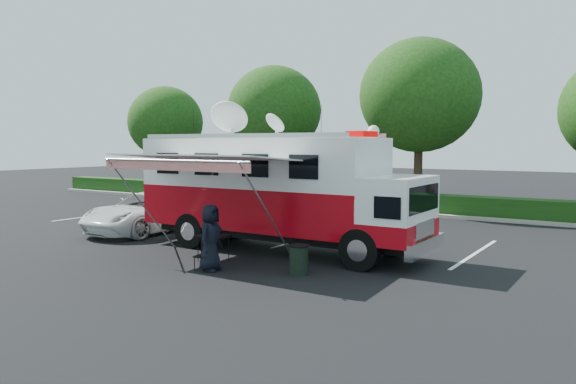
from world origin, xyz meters
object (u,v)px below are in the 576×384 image
command_truck (277,189)px  folding_table (213,236)px  trash_bin (299,260)px  white_suv (149,232)px

command_truck → folding_table: size_ratio=10.29×
folding_table → trash_bin: (3.03, -0.06, -0.35)m
white_suv → trash_bin: (8.84, -3.01, 0.41)m
command_truck → white_suv: size_ratio=1.73×
folding_table → trash_bin: 3.05m
white_suv → trash_bin: size_ratio=7.02×
command_truck → folding_table: bearing=-106.0°
white_suv → folding_table: size_ratio=5.95×
white_suv → folding_table: bearing=-27.8°
folding_table → trash_bin: trash_bin is taller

